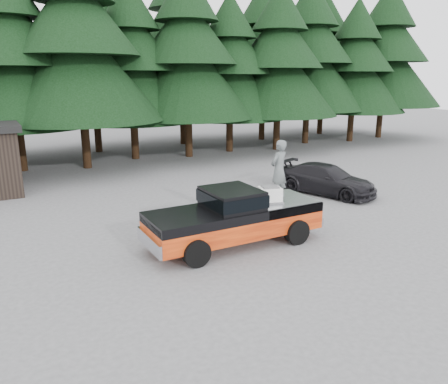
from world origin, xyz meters
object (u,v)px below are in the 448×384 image
air_compressor (270,195)px  parked_car (326,179)px  pickup_truck (234,225)px  man_on_bed (279,169)px

air_compressor → parked_car: 6.89m
pickup_truck → man_on_bed: man_on_bed is taller
pickup_truck → air_compressor: (1.28, -0.17, 0.91)m
pickup_truck → air_compressor: bearing=-7.6°
pickup_truck → man_on_bed: size_ratio=2.96×
air_compressor → man_on_bed: bearing=43.7°
man_on_bed → parked_car: size_ratio=0.42×
man_on_bed → pickup_truck: bearing=-15.9°
man_on_bed → parked_car: man_on_bed is taller
parked_car → man_on_bed: bearing=-167.3°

